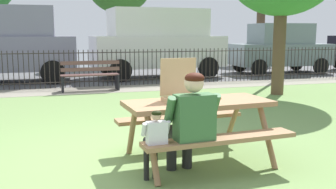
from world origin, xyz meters
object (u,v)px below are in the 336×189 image
at_px(parked_car_center, 1,42).
at_px(child_at_table, 155,139).
at_px(pizza_box_open, 182,92).
at_px(park_bench_center, 90,76).
at_px(parked_car_far_right, 280,48).
at_px(picnic_table_foreground, 198,115).
at_px(pizza_slice_on_table, 212,99).
at_px(lamp_post_walkway, 277,8).
at_px(parked_car_right, 158,41).
at_px(adult_at_table, 191,120).

bearing_deg(parked_car_center, child_at_table, -75.20).
height_order(pizza_box_open, child_at_table, pizza_box_open).
bearing_deg(park_bench_center, parked_car_far_right, 19.22).
relative_size(picnic_table_foreground, parked_car_far_right, 0.48).
relative_size(pizza_slice_on_table, child_at_table, 0.33).
distance_m(child_at_table, parked_car_center, 10.12).
relative_size(pizza_box_open, lamp_post_walkway, 0.13).
relative_size(child_at_table, parked_car_center, 0.17).
bearing_deg(parked_car_right, lamp_post_walkway, -37.89).
xyz_separation_m(parked_car_center, parked_car_far_right, (10.38, -0.00, -0.29)).
relative_size(pizza_box_open, parked_car_right, 0.11).
distance_m(lamp_post_walkway, parked_car_center, 8.99).
relative_size(pizza_box_open, parked_car_far_right, 0.13).
bearing_deg(lamp_post_walkway, picnic_table_foreground, -128.43).
xyz_separation_m(child_at_table, parked_car_right, (2.70, 9.76, 0.81)).
distance_m(lamp_post_walkway, parked_car_far_right, 3.43).
bearing_deg(adult_at_table, parked_car_far_right, 52.73).
bearing_deg(adult_at_table, child_at_table, -172.03).
xyz_separation_m(pizza_box_open, parked_car_right, (2.19, 9.16, 0.41)).
height_order(pizza_slice_on_table, adult_at_table, adult_at_table).
distance_m(parked_car_right, parked_car_far_right, 5.11).
relative_size(adult_at_table, parked_car_center, 0.25).
xyz_separation_m(adult_at_table, lamp_post_walkway, (5.55, 7.15, 1.74)).
bearing_deg(picnic_table_foreground, child_at_table, -140.85).
xyz_separation_m(picnic_table_foreground, child_at_table, (-0.71, -0.58, -0.10)).
bearing_deg(picnic_table_foreground, parked_car_far_right, 52.32).
xyz_separation_m(pizza_slice_on_table, adult_at_table, (-0.49, -0.55, -0.12)).
xyz_separation_m(adult_at_table, parked_car_center, (-3.00, 9.70, 0.65)).
xyz_separation_m(picnic_table_foreground, pizza_slice_on_table, (0.20, 0.03, 0.18)).
relative_size(child_at_table, park_bench_center, 0.51).
height_order(lamp_post_walkway, parked_car_far_right, lamp_post_walkway).
distance_m(child_at_table, parked_car_right, 10.16).
bearing_deg(child_at_table, pizza_slice_on_table, 33.85).
height_order(park_bench_center, parked_car_right, parked_car_right).
distance_m(pizza_box_open, lamp_post_walkway, 8.70).
xyz_separation_m(adult_at_table, parked_car_right, (2.27, 9.70, 0.65)).
bearing_deg(parked_car_right, child_at_table, -105.45).
bearing_deg(child_at_table, parked_car_far_right, 51.36).
distance_m(pizza_box_open, child_at_table, 0.88).
bearing_deg(adult_at_table, lamp_post_walkway, 52.18).
height_order(adult_at_table, parked_car_far_right, parked_car_far_right).
bearing_deg(pizza_box_open, pizza_slice_on_table, 2.11).
xyz_separation_m(child_at_table, parked_car_far_right, (7.80, 9.76, 0.51)).
height_order(pizza_box_open, parked_car_right, parked_car_right).
bearing_deg(pizza_slice_on_table, pizza_box_open, -177.89).
relative_size(picnic_table_foreground, pizza_slice_on_table, 7.06).
relative_size(picnic_table_foreground, park_bench_center, 1.18).
distance_m(pizza_slice_on_table, child_at_table, 1.14).
height_order(child_at_table, lamp_post_walkway, lamp_post_walkway).
bearing_deg(child_at_table, picnic_table_foreground, 39.15).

